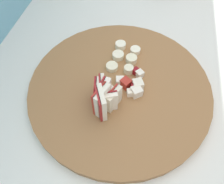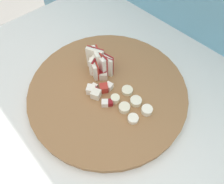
% 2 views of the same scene
% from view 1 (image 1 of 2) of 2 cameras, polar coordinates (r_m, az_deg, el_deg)
% --- Properties ---
extents(ground, '(10.00, 10.00, 0.00)m').
position_cam_1_polar(ground, '(1.33, 3.65, -17.09)').
color(ground, gray).
extents(tiled_countertop, '(1.15, 0.78, 0.88)m').
position_cam_1_polar(tiled_countertop, '(0.92, 5.15, -9.43)').
color(tiled_countertop, silver).
rests_on(tiled_countertop, ground).
extents(tile_backsplash, '(2.40, 0.04, 1.43)m').
position_cam_1_polar(tile_backsplash, '(0.79, -23.98, 5.37)').
color(tile_backsplash, '#6BADC6').
rests_on(tile_backsplash, ground).
extents(cutting_board, '(0.42, 0.42, 0.02)m').
position_cam_1_polar(cutting_board, '(0.49, 2.29, 1.27)').
color(cutting_board, olive).
rests_on(cutting_board, tiled_countertop).
extents(apple_wedge_fan, '(0.08, 0.06, 0.07)m').
position_cam_1_polar(apple_wedge_fan, '(0.42, -2.18, -1.55)').
color(apple_wedge_fan, maroon).
rests_on(apple_wedge_fan, cutting_board).
extents(apple_dice_pile, '(0.11, 0.09, 0.02)m').
position_cam_1_polar(apple_dice_pile, '(0.46, 3.97, 1.31)').
color(apple_dice_pile, maroon).
rests_on(apple_dice_pile, cutting_board).
extents(banana_slice_rows, '(0.10, 0.07, 0.02)m').
position_cam_1_polar(banana_slice_rows, '(0.52, 3.44, 9.50)').
color(banana_slice_rows, beige).
rests_on(banana_slice_rows, cutting_board).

